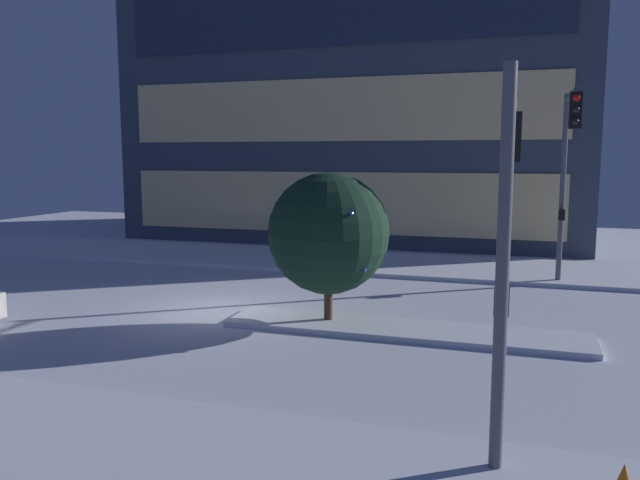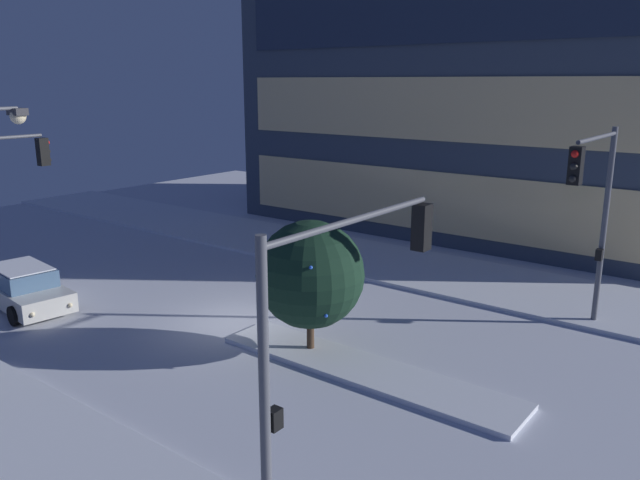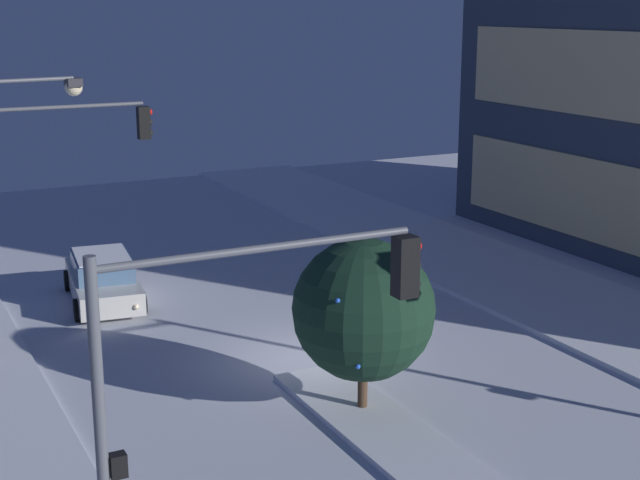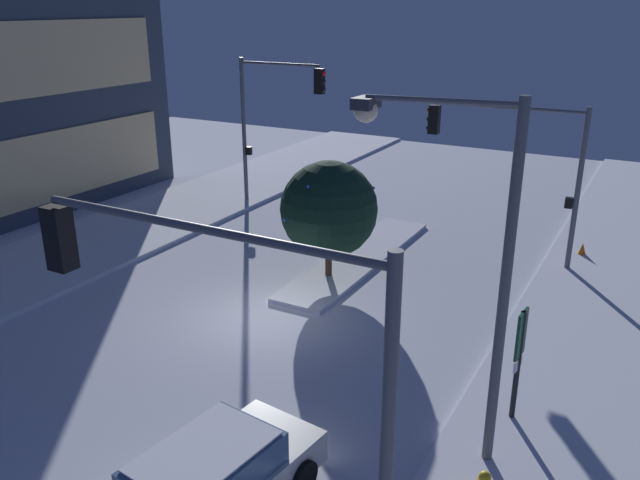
# 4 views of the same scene
# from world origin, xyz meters

# --- Properties ---
(ground) EXTENTS (52.00, 52.00, 0.00)m
(ground) POSITION_xyz_m (0.00, 0.00, 0.00)
(ground) COLOR silver
(curb_strip_far) EXTENTS (52.00, 5.20, 0.14)m
(curb_strip_far) POSITION_xyz_m (0.00, 8.93, 0.07)
(curb_strip_far) COLOR silver
(curb_strip_far) RESTS_ON ground
(median_strip) EXTENTS (9.00, 1.80, 0.14)m
(median_strip) POSITION_xyz_m (5.34, -0.48, 0.07)
(median_strip) COLOR silver
(median_strip) RESTS_ON ground
(traffic_light_corner_far_right) EXTENTS (0.32, 4.20, 6.42)m
(traffic_light_corner_far_right) POSITION_xyz_m (9.36, 5.60, 4.37)
(traffic_light_corner_far_right) COLOR #565960
(traffic_light_corner_far_right) RESTS_ON ground
(traffic_light_corner_near_right) EXTENTS (0.32, 5.39, 5.55)m
(traffic_light_corner_near_right) POSITION_xyz_m (7.82, -4.96, 3.88)
(traffic_light_corner_near_right) COLOR #565960
(traffic_light_corner_near_right) RESTS_ON ground
(decorated_tree_median) EXTENTS (3.13, 3.15, 3.97)m
(decorated_tree_median) POSITION_xyz_m (3.35, -0.33, 2.40)
(decorated_tree_median) COLOR #473323
(decorated_tree_median) RESTS_ON ground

